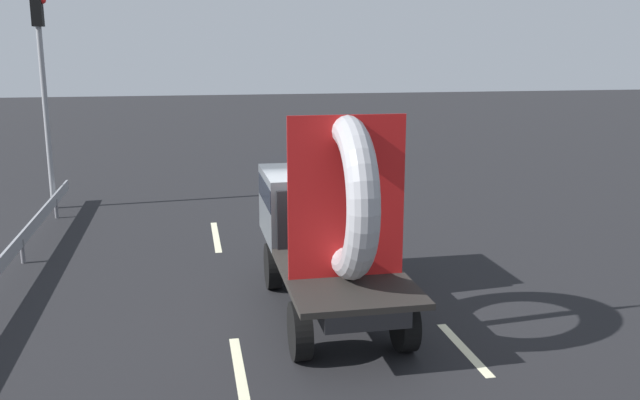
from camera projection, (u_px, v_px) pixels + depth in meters
ground_plane at (322, 301)px, 13.23m from camera, size 120.00×120.00×0.00m
flatbed_truck at (325, 217)px, 12.64m from camera, size 2.02×5.35×3.77m
distant_sedan at (329, 143)px, 29.84m from camera, size 1.80×4.21×1.37m
traffic_light at (43, 73)px, 19.97m from camera, size 0.42×0.36×6.28m
lane_dash_left_near at (240, 375)px, 10.21m from camera, size 0.16×2.69×0.01m
lane_dash_left_far at (216, 236)px, 17.71m from camera, size 0.16×2.92×0.01m
lane_dash_right_near at (464, 349)px, 11.11m from camera, size 0.16×2.04×0.01m
lane_dash_right_far at (347, 223)px, 19.05m from camera, size 0.16×2.05×0.01m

